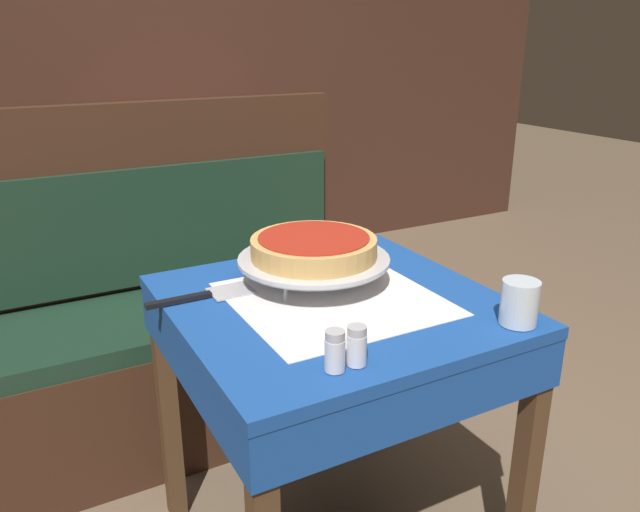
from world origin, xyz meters
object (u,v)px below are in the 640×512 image
at_px(pizza_server, 205,296).
at_px(water_glass_near, 519,302).
at_px(deep_dish_pizza, 314,247).
at_px(condiment_caddy, 208,150).
at_px(dining_table_front, 333,336).
at_px(dining_table_rear, 206,181).
at_px(booth_bench, 183,341).
at_px(salt_shaker, 335,351).
at_px(pepper_shaker, 357,346).
at_px(pizza_pan_stand, 314,261).

height_order(pizza_server, water_glass_near, water_glass_near).
height_order(deep_dish_pizza, condiment_caddy, condiment_caddy).
height_order(dining_table_front, water_glass_near, water_glass_near).
bearing_deg(condiment_caddy, dining_table_rear, -117.16).
distance_m(dining_table_front, deep_dish_pizza, 0.23).
distance_m(dining_table_front, pizza_server, 0.33).
distance_m(booth_bench, deep_dish_pizza, 0.87).
xyz_separation_m(dining_table_front, condiment_caddy, (0.34, 1.93, 0.13)).
bearing_deg(deep_dish_pizza, condiment_caddy, 79.38).
xyz_separation_m(deep_dish_pizza, salt_shaker, (-0.17, -0.40, -0.06)).
bearing_deg(pepper_shaker, condiment_caddy, 78.26).
distance_m(dining_table_front, salt_shaker, 0.37).
xyz_separation_m(dining_table_front, pizza_server, (-0.27, 0.15, 0.11)).
height_order(booth_bench, salt_shaker, booth_bench).
relative_size(deep_dish_pizza, pepper_shaker, 3.94).
bearing_deg(dining_table_rear, pizza_server, -108.51).
bearing_deg(pizza_server, booth_bench, 80.87).
relative_size(salt_shaker, condiment_caddy, 0.56).
bearing_deg(dining_table_rear, condiment_caddy, 62.84).
bearing_deg(pizza_server, deep_dish_pizza, -10.79).
xyz_separation_m(dining_table_rear, salt_shaker, (-0.45, -2.11, 0.15)).
xyz_separation_m(booth_bench, pizza_server, (-0.10, -0.62, 0.43)).
xyz_separation_m(deep_dish_pizza, pepper_shaker, (-0.12, -0.40, -0.06)).
bearing_deg(deep_dish_pizza, pepper_shaker, -106.73).
bearing_deg(booth_bench, salt_shaker, -89.76).
distance_m(pizza_server, pepper_shaker, 0.48).
distance_m(pizza_server, condiment_caddy, 1.88).
xyz_separation_m(booth_bench, water_glass_near, (0.46, -1.08, 0.47)).
distance_m(dining_table_rear, booth_bench, 1.19).
bearing_deg(booth_bench, dining_table_rear, 66.38).
bearing_deg(dining_table_front, deep_dish_pizza, 89.21).
height_order(dining_table_rear, pizza_server, pizza_server).
bearing_deg(booth_bench, water_glass_near, -67.10).
xyz_separation_m(dining_table_front, water_glass_near, (0.29, -0.31, 0.15)).
relative_size(water_glass_near, pepper_shaker, 1.25).
xyz_separation_m(dining_table_front, salt_shaker, (-0.17, -0.30, 0.14)).
bearing_deg(deep_dish_pizza, pizza_server, 169.21).
bearing_deg(condiment_caddy, booth_bench, -113.97).
relative_size(deep_dish_pizza, water_glass_near, 3.15).
height_order(pizza_pan_stand, pizza_server, pizza_pan_stand).
relative_size(pizza_server, water_glass_near, 2.64).
height_order(water_glass_near, salt_shaker, water_glass_near).
height_order(deep_dish_pizza, pepper_shaker, deep_dish_pizza).
bearing_deg(booth_bench, condiment_caddy, 66.03).
bearing_deg(condiment_caddy, water_glass_near, -91.47).
height_order(deep_dish_pizza, water_glass_near, deep_dish_pizza).
xyz_separation_m(booth_bench, condiment_caddy, (0.51, 1.16, 0.45)).
height_order(pizza_server, pepper_shaker, pepper_shaker).
bearing_deg(pepper_shaker, pizza_pan_stand, 73.27).
bearing_deg(pizza_pan_stand, pizza_server, 169.21).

